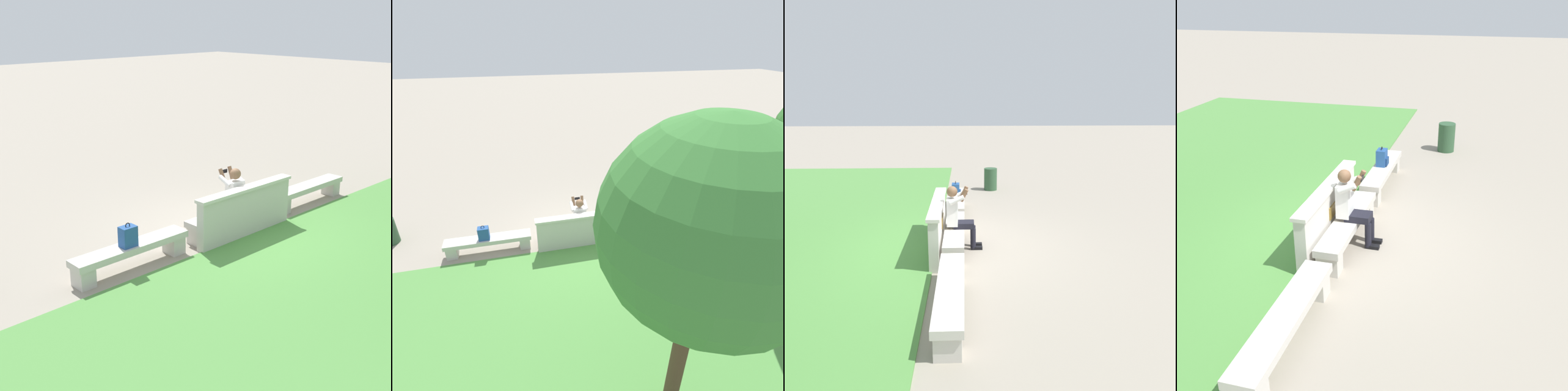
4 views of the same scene
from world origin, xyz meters
TOP-DOWN VIEW (x-y plane):
  - ground_plane at (0.00, 0.00)m, footprint 80.00×80.00m
  - bench_main at (-2.53, 0.00)m, footprint 2.28×0.40m
  - bench_near at (0.00, 0.00)m, footprint 2.28×0.40m
  - bench_mid at (2.53, 0.00)m, footprint 2.28×0.40m
  - backrest_wall_with_plaque at (0.00, 0.34)m, footprint 2.51×0.24m
  - person_photographer at (-0.01, -0.08)m, footprint 0.47×0.72m
  - backpack at (2.61, 0.02)m, footprint 0.28×0.24m
  - trash_bin at (5.30, -1.10)m, footprint 0.44×0.44m

SIDE VIEW (x-z plane):
  - ground_plane at x=0.00m, z-range 0.00..0.00m
  - bench_main at x=-2.53m, z-range 0.08..0.53m
  - bench_near at x=0.00m, z-range 0.08..0.53m
  - bench_mid at x=2.53m, z-range 0.08..0.53m
  - trash_bin at x=5.30m, z-range 0.00..0.75m
  - backrest_wall_with_plaque at x=0.00m, z-range 0.01..1.02m
  - backpack at x=2.61m, z-range 0.41..0.84m
  - person_photographer at x=-0.01m, z-range 0.08..1.40m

